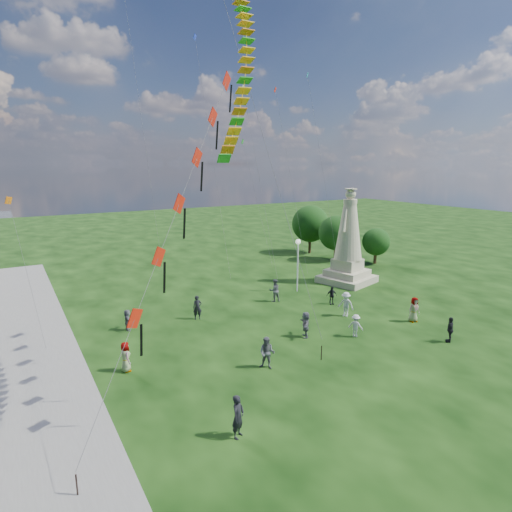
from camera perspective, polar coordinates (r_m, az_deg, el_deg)
waterfront at (r=26.60m, az=-29.73°, el=-14.79°), size 200.00×200.00×1.51m
statue at (r=41.91m, az=12.19°, el=1.09°), size 5.49×5.49×9.06m
lamppost at (r=38.17m, az=5.60°, el=0.27°), size 0.44×0.44×4.78m
tree_row at (r=53.12m, az=9.59°, el=3.52°), size 6.76×12.54×6.16m
person_0 at (r=19.10m, az=-2.41°, el=-20.60°), size 0.83×0.76×1.90m
person_1 at (r=24.55m, az=1.48°, el=-12.79°), size 1.02×1.04×1.85m
person_2 at (r=29.55m, az=13.14°, el=-9.02°), size 0.95×1.10×1.52m
person_3 at (r=30.59m, az=24.46°, el=-8.92°), size 1.09×1.01×1.69m
person_4 at (r=33.35m, az=20.32°, el=-6.71°), size 0.98×0.71×1.84m
person_5 at (r=31.11m, az=-16.76°, el=-8.16°), size 0.68×1.42×1.49m
person_6 at (r=32.09m, az=-7.82°, el=-6.82°), size 0.75×0.60×1.80m
person_7 at (r=35.81m, az=2.49°, el=-4.59°), size 1.02×0.72×1.92m
person_8 at (r=33.09m, az=11.89°, el=-6.31°), size 1.10×1.36×1.88m
person_9 at (r=35.66m, az=10.05°, el=-5.19°), size 0.97×0.69×1.50m
person_10 at (r=25.30m, az=-17.00°, el=-12.74°), size 0.56×0.86×1.71m
person_11 at (r=28.87m, az=6.63°, el=-9.05°), size 1.39×1.75×1.74m
red_kite_train at (r=21.18m, az=-9.15°, el=8.99°), size 11.03×9.35×16.40m
small_kites at (r=43.38m, az=-4.76°, el=17.14°), size 29.58×16.45×28.05m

